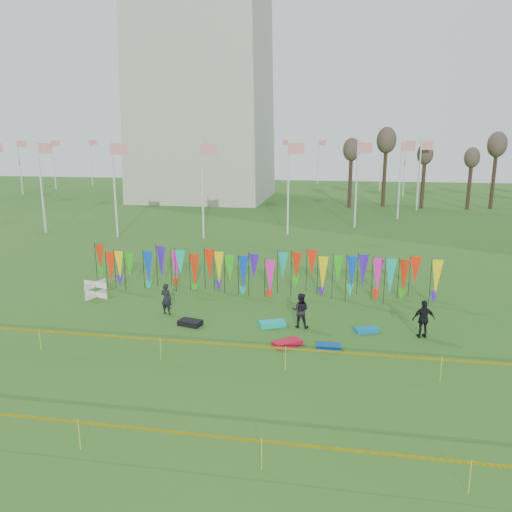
% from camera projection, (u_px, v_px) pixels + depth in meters
% --- Properties ---
extents(ground, '(160.00, 160.00, 0.00)m').
position_uv_depth(ground, '(224.00, 341.00, 20.60)').
color(ground, '#245718').
rests_on(ground, ground).
extents(flagpole_ring, '(57.40, 56.16, 8.00)m').
position_uv_depth(flagpole_ring, '(206.00, 169.00, 68.01)').
color(flagpole_ring, silver).
rests_on(flagpole_ring, ground).
extents(banner_row, '(18.64, 0.64, 2.25)m').
position_uv_depth(banner_row, '(258.00, 269.00, 26.71)').
color(banner_row, black).
rests_on(banner_row, ground).
extents(caution_tape_near, '(26.00, 0.02, 0.90)m').
position_uv_depth(caution_tape_near, '(204.00, 344.00, 18.43)').
color(caution_tape_near, '#E8C604').
rests_on(caution_tape_near, ground).
extents(caution_tape_far, '(26.00, 0.02, 0.90)m').
position_uv_depth(caution_tape_far, '(145.00, 430.00, 12.98)').
color(caution_tape_far, '#E8C604').
rests_on(caution_tape_far, ground).
extents(box_kite, '(0.79, 0.79, 0.88)m').
position_uv_depth(box_kite, '(96.00, 289.00, 26.16)').
color(box_kite, red).
rests_on(box_kite, ground).
extents(person_left, '(0.62, 0.50, 1.51)m').
position_uv_depth(person_left, '(166.00, 299.00, 23.64)').
color(person_left, black).
rests_on(person_left, ground).
extents(person_mid, '(0.80, 0.52, 1.57)m').
position_uv_depth(person_mid, '(300.00, 310.00, 21.97)').
color(person_mid, black).
rests_on(person_mid, ground).
extents(person_right, '(1.06, 0.76, 1.63)m').
position_uv_depth(person_right, '(424.00, 319.00, 20.83)').
color(person_right, black).
rests_on(person_right, ground).
extents(kite_bag_turquoise, '(1.28, 1.00, 0.23)m').
position_uv_depth(kite_bag_turquoise, '(272.00, 324.00, 22.22)').
color(kite_bag_turquoise, '#0CBAAF').
rests_on(kite_bag_turquoise, ground).
extents(kite_bag_blue, '(0.97, 0.53, 0.20)m').
position_uv_depth(kite_bag_blue, '(328.00, 347.00, 19.82)').
color(kite_bag_blue, '#09419A').
rests_on(kite_bag_blue, ground).
extents(kite_bag_red, '(1.25, 1.17, 0.22)m').
position_uv_depth(kite_bag_red, '(287.00, 343.00, 20.14)').
color(kite_bag_red, red).
rests_on(kite_bag_red, ground).
extents(kite_bag_black, '(1.13, 0.81, 0.24)m').
position_uv_depth(kite_bag_black, '(190.00, 323.00, 22.35)').
color(kite_bag_black, black).
rests_on(kite_bag_black, ground).
extents(kite_bag_teal, '(1.11, 0.83, 0.19)m').
position_uv_depth(kite_bag_teal, '(366.00, 330.00, 21.56)').
color(kite_bag_teal, '#0C72A9').
rests_on(kite_bag_teal, ground).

